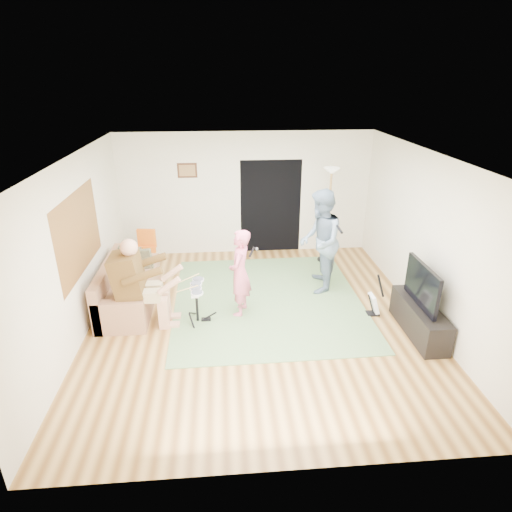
% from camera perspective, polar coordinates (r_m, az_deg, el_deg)
% --- Properties ---
extents(floor, '(6.00, 6.00, 0.00)m').
position_cam_1_polar(floor, '(7.27, 0.22, -8.37)').
color(floor, brown).
rests_on(floor, ground).
extents(walls, '(5.50, 6.00, 2.70)m').
position_cam_1_polar(walls, '(6.66, 0.24, 1.56)').
color(walls, beige).
rests_on(walls, floor).
extents(ceiling, '(6.00, 6.00, 0.00)m').
position_cam_1_polar(ceiling, '(6.29, 0.26, 13.06)').
color(ceiling, white).
rests_on(ceiling, walls).
extents(window_blinds, '(0.00, 2.05, 2.05)m').
position_cam_1_polar(window_blinds, '(7.11, -22.55, 2.86)').
color(window_blinds, brown).
rests_on(window_blinds, walls).
extents(doorway, '(2.10, 0.00, 2.10)m').
position_cam_1_polar(doorway, '(9.63, 1.97, 6.56)').
color(doorway, black).
rests_on(doorway, walls).
extents(picture_frame, '(0.42, 0.03, 0.32)m').
position_cam_1_polar(picture_frame, '(9.38, -9.16, 11.20)').
color(picture_frame, '#3F2314').
rests_on(picture_frame, walls).
extents(area_rug, '(3.38, 3.72, 0.02)m').
position_cam_1_polar(area_rug, '(7.83, 1.54, -5.84)').
color(area_rug, '#587B4B').
rests_on(area_rug, floor).
extents(sofa, '(0.82, 1.99, 0.80)m').
position_cam_1_polar(sofa, '(7.89, -17.06, -4.56)').
color(sofa, '#996B4C').
rests_on(sofa, floor).
extents(drummer, '(0.97, 0.54, 1.49)m').
position_cam_1_polar(drummer, '(7.10, -14.91, -4.69)').
color(drummer, brown).
rests_on(drummer, sofa).
extents(drum_kit, '(0.37, 0.67, 0.69)m').
position_cam_1_polar(drum_kit, '(7.12, -7.87, -6.54)').
color(drum_kit, black).
rests_on(drum_kit, floor).
extents(singer, '(0.50, 0.63, 1.51)m').
position_cam_1_polar(singer, '(7.10, -2.16, -2.29)').
color(singer, '#D85E7C').
rests_on(singer, floor).
extents(microphone, '(0.06, 0.06, 0.24)m').
position_cam_1_polar(microphone, '(6.95, -0.56, 0.54)').
color(microphone, black).
rests_on(microphone, singer).
extents(guitarist, '(0.91, 1.07, 1.93)m').
position_cam_1_polar(guitarist, '(7.92, 8.52, 1.92)').
color(guitarist, slate).
rests_on(guitarist, floor).
extents(guitar_held, '(0.14, 0.60, 0.26)m').
position_cam_1_polar(guitar_held, '(7.85, 10.09, 4.32)').
color(guitar_held, white).
rests_on(guitar_held, guitarist).
extents(guitar_spare, '(0.27, 0.24, 0.75)m').
position_cam_1_polar(guitar_spare, '(7.57, 15.47, -6.07)').
color(guitar_spare, black).
rests_on(guitar_spare, floor).
extents(torchiere_lamp, '(0.37, 0.37, 2.05)m').
position_cam_1_polar(torchiere_lamp, '(9.09, 9.81, 7.53)').
color(torchiere_lamp, black).
rests_on(torchiere_lamp, floor).
extents(dining_chair, '(0.44, 0.46, 0.91)m').
position_cam_1_polar(dining_chair, '(8.99, -14.41, -0.36)').
color(dining_chair, beige).
rests_on(dining_chair, floor).
extents(tv_cabinet, '(0.40, 1.40, 0.50)m').
position_cam_1_polar(tv_cabinet, '(7.26, 20.94, -7.85)').
color(tv_cabinet, black).
rests_on(tv_cabinet, floor).
extents(television, '(0.06, 1.03, 0.65)m').
position_cam_1_polar(television, '(6.96, 21.27, -3.64)').
color(television, black).
rests_on(television, tv_cabinet).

